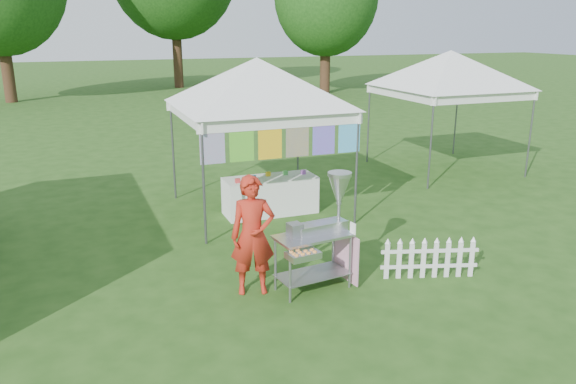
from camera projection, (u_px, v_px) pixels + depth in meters
name	position (u px, v px, depth m)	size (l,w,h in m)	color
ground	(335.00, 280.00, 8.19)	(120.00, 120.00, 0.00)	#234914
canopy_main	(257.00, 58.00, 10.47)	(4.24, 4.24, 3.45)	#59595E
canopy_right	(451.00, 51.00, 13.73)	(4.24, 4.24, 3.45)	#59595E
donut_cart	(324.00, 223.00, 7.71)	(1.18, 0.93, 1.63)	gray
vendor	(253.00, 236.00, 7.59)	(0.61, 0.40, 1.66)	#AE2315
picket_fence	(429.00, 259.00, 8.18)	(1.38, 0.46, 0.56)	white
display_table	(270.00, 195.00, 11.03)	(1.80, 0.70, 0.73)	white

